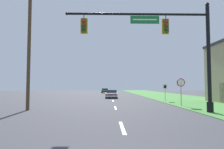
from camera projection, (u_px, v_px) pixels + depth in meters
name	position (u px, v px, depth m)	size (l,w,h in m)	color
grass_verge_right	(175.00, 97.00, 32.97)	(10.00, 110.00, 0.04)	#428438
road_center_line	(113.00, 101.00, 24.76)	(0.16, 34.80, 0.01)	silver
signal_mast	(173.00, 44.00, 13.90)	(10.22, 0.47, 7.71)	black
car_ahead	(112.00, 94.00, 31.32)	(1.97, 4.47, 1.19)	black
far_car	(105.00, 91.00, 53.78)	(1.82, 4.42, 1.19)	black
stop_sign	(181.00, 86.00, 18.41)	(0.76, 0.07, 2.50)	gray
route_sign_post	(165.00, 89.00, 24.23)	(0.55, 0.06, 2.03)	gray
utility_pole_near	(29.00, 39.00, 15.48)	(1.80, 0.26, 10.69)	#4C3823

